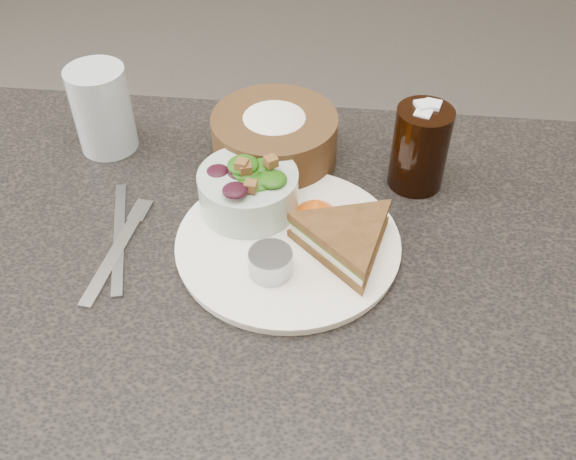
{
  "coord_description": "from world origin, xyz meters",
  "views": [
    {
      "loc": [
        0.11,
        -0.55,
        1.33
      ],
      "look_at": [
        0.05,
        0.02,
        0.78
      ],
      "focal_mm": 40.0,
      "sensor_mm": 36.0,
      "label": 1
    }
  ],
  "objects_px": {
    "sandwich": "(347,239)",
    "cola_glass": "(420,144)",
    "salad_bowl": "(248,185)",
    "dressing_ramekin": "(271,263)",
    "bread_basket": "(274,131)",
    "dinner_plate": "(288,244)",
    "water_glass": "(102,109)",
    "dining_table": "(256,413)"
  },
  "relations": [
    {
      "from": "dining_table",
      "to": "sandwich",
      "type": "relative_size",
      "value": 6.5
    },
    {
      "from": "salad_bowl",
      "to": "bread_basket",
      "type": "xyz_separation_m",
      "value": [
        0.02,
        0.12,
        0.0
      ]
    },
    {
      "from": "dining_table",
      "to": "dressing_ramekin",
      "type": "xyz_separation_m",
      "value": [
        0.04,
        -0.03,
        0.4
      ]
    },
    {
      "from": "bread_basket",
      "to": "dressing_ramekin",
      "type": "bearing_deg",
      "value": -84.12
    },
    {
      "from": "sandwich",
      "to": "water_glass",
      "type": "relative_size",
      "value": 1.2
    },
    {
      "from": "dinner_plate",
      "to": "cola_glass",
      "type": "relative_size",
      "value": 2.14
    },
    {
      "from": "dressing_ramekin",
      "to": "cola_glass",
      "type": "height_order",
      "value": "cola_glass"
    },
    {
      "from": "cola_glass",
      "to": "bread_basket",
      "type": "bearing_deg",
      "value": 171.82
    },
    {
      "from": "dinner_plate",
      "to": "water_glass",
      "type": "bearing_deg",
      "value": 147.34
    },
    {
      "from": "dining_table",
      "to": "salad_bowl",
      "type": "distance_m",
      "value": 0.43
    },
    {
      "from": "dinner_plate",
      "to": "bread_basket",
      "type": "height_order",
      "value": "bread_basket"
    },
    {
      "from": "bread_basket",
      "to": "water_glass",
      "type": "bearing_deg",
      "value": 177.96
    },
    {
      "from": "dressing_ramekin",
      "to": "sandwich",
      "type": "bearing_deg",
      "value": 27.25
    },
    {
      "from": "salad_bowl",
      "to": "dressing_ramekin",
      "type": "height_order",
      "value": "salad_bowl"
    },
    {
      "from": "salad_bowl",
      "to": "bread_basket",
      "type": "height_order",
      "value": "bread_basket"
    },
    {
      "from": "dinner_plate",
      "to": "dressing_ramekin",
      "type": "height_order",
      "value": "dressing_ramekin"
    },
    {
      "from": "salad_bowl",
      "to": "dressing_ramekin",
      "type": "distance_m",
      "value": 0.12
    },
    {
      "from": "sandwich",
      "to": "cola_glass",
      "type": "xyz_separation_m",
      "value": [
        0.09,
        0.16,
        0.03
      ]
    },
    {
      "from": "salad_bowl",
      "to": "water_glass",
      "type": "distance_m",
      "value": 0.27
    },
    {
      "from": "bread_basket",
      "to": "cola_glass",
      "type": "xyz_separation_m",
      "value": [
        0.2,
        -0.03,
        0.01
      ]
    },
    {
      "from": "bread_basket",
      "to": "cola_glass",
      "type": "distance_m",
      "value": 0.2
    },
    {
      "from": "sandwich",
      "to": "dinner_plate",
      "type": "bearing_deg",
      "value": -145.21
    },
    {
      "from": "sandwich",
      "to": "water_glass",
      "type": "xyz_separation_m",
      "value": [
        -0.36,
        0.2,
        0.03
      ]
    },
    {
      "from": "dining_table",
      "to": "salad_bowl",
      "type": "bearing_deg",
      "value": 94.91
    },
    {
      "from": "dinner_plate",
      "to": "salad_bowl",
      "type": "height_order",
      "value": "salad_bowl"
    },
    {
      "from": "dinner_plate",
      "to": "salad_bowl",
      "type": "distance_m",
      "value": 0.09
    },
    {
      "from": "dinner_plate",
      "to": "bread_basket",
      "type": "xyz_separation_m",
      "value": [
        -0.04,
        0.18,
        0.04
      ]
    },
    {
      "from": "dressing_ramekin",
      "to": "water_glass",
      "type": "height_order",
      "value": "water_glass"
    },
    {
      "from": "salad_bowl",
      "to": "dinner_plate",
      "type": "bearing_deg",
      "value": -44.89
    },
    {
      "from": "dinner_plate",
      "to": "dressing_ramekin",
      "type": "distance_m",
      "value": 0.06
    },
    {
      "from": "dining_table",
      "to": "cola_glass",
      "type": "distance_m",
      "value": 0.52
    },
    {
      "from": "dressing_ramekin",
      "to": "water_glass",
      "type": "distance_m",
      "value": 0.37
    },
    {
      "from": "dressing_ramekin",
      "to": "water_glass",
      "type": "xyz_separation_m",
      "value": [
        -0.28,
        0.24,
        0.04
      ]
    },
    {
      "from": "salad_bowl",
      "to": "water_glass",
      "type": "relative_size",
      "value": 1.02
    },
    {
      "from": "dinner_plate",
      "to": "sandwich",
      "type": "relative_size",
      "value": 1.82
    },
    {
      "from": "sandwich",
      "to": "dressing_ramekin",
      "type": "xyz_separation_m",
      "value": [
        -0.09,
        -0.05,
        -0.0
      ]
    },
    {
      "from": "dressing_ramekin",
      "to": "bread_basket",
      "type": "relative_size",
      "value": 0.29
    },
    {
      "from": "dinner_plate",
      "to": "water_glass",
      "type": "relative_size",
      "value": 2.18
    },
    {
      "from": "dining_table",
      "to": "sandwich",
      "type": "height_order",
      "value": "sandwich"
    },
    {
      "from": "salad_bowl",
      "to": "cola_glass",
      "type": "distance_m",
      "value": 0.24
    },
    {
      "from": "dining_table",
      "to": "sandwich",
      "type": "xyz_separation_m",
      "value": [
        0.12,
        0.01,
        0.41
      ]
    },
    {
      "from": "sandwich",
      "to": "cola_glass",
      "type": "distance_m",
      "value": 0.19
    }
  ]
}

